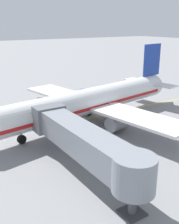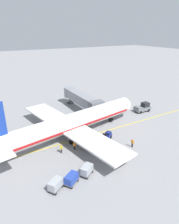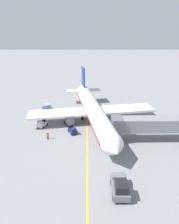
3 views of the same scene
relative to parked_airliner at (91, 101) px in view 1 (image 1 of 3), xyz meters
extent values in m
plane|color=gray|center=(1.43, -1.34, -3.19)|extent=(400.00, 400.00, 0.00)
cube|color=gold|center=(1.43, -1.34, -3.18)|extent=(0.24, 80.00, 0.01)
cylinder|color=white|center=(-0.05, 0.27, 0.10)|extent=(8.98, 32.17, 3.70)
cube|color=red|center=(-0.05, 0.27, -0.36)|extent=(8.59, 29.65, 0.44)
cone|color=white|center=(2.85, -16.89, 0.40)|extent=(3.57, 3.28, 3.14)
cube|color=white|center=(0.12, -0.72, -0.55)|extent=(30.45, 10.13, 0.36)
cylinder|color=gray|center=(-5.44, -0.84, -1.80)|extent=(2.51, 3.49, 2.00)
cylinder|color=gray|center=(5.41, 0.99, -1.80)|extent=(2.51, 3.49, 2.00)
cube|color=#193899|center=(2.45, -14.52, 4.70)|extent=(1.05, 4.39, 5.50)
cube|color=white|center=(2.42, -14.32, 0.65)|extent=(10.29, 4.23, 0.24)
cylinder|color=black|center=(-1.91, 11.31, -2.64)|extent=(0.63, 1.16, 1.10)
cylinder|color=gray|center=(-1.91, 11.31, -1.09)|extent=(0.24, 0.24, 2.00)
cylinder|color=black|center=(-1.98, -2.09, -2.64)|extent=(0.63, 1.16, 1.10)
cylinder|color=gray|center=(-1.98, -2.09, -1.09)|extent=(0.24, 0.24, 2.00)
cylinder|color=black|center=(2.56, -1.32, -2.64)|extent=(0.63, 1.16, 1.10)
cylinder|color=gray|center=(2.56, -1.32, -1.09)|extent=(0.24, 0.24, 2.00)
cube|color=gray|center=(-11.28, 8.60, 0.30)|extent=(15.50, 2.80, 2.60)
cube|color=slate|center=(-4.33, 8.60, 0.30)|extent=(2.00, 3.50, 2.99)
cylinder|color=gray|center=(-19.03, 8.60, 0.30)|extent=(3.36, 3.36, 2.86)
cylinder|color=#4C4C51|center=(-19.03, 8.60, -2.09)|extent=(0.70, 0.70, 2.19)
cube|color=#38383A|center=(-19.03, 8.60, -3.11)|extent=(1.80, 1.80, 0.16)
cube|color=silver|center=(11.52, 2.37, -2.56)|extent=(2.01, 2.76, 0.70)
cube|color=silver|center=(11.77, 3.02, -1.99)|extent=(1.33, 1.34, 0.44)
cube|color=black|center=(11.28, 1.73, -1.89)|extent=(0.84, 0.45, 0.64)
cylinder|color=black|center=(11.57, 2.49, -1.91)|extent=(0.17, 0.27, 0.54)
cylinder|color=black|center=(11.33, 3.38, -2.91)|extent=(0.39, 0.59, 0.56)
cylinder|color=black|center=(12.34, 3.00, -2.91)|extent=(0.39, 0.59, 0.56)
cylinder|color=black|center=(10.71, 1.75, -2.91)|extent=(0.39, 0.59, 0.56)
cylinder|color=black|center=(11.72, 1.36, -2.91)|extent=(0.39, 0.59, 0.56)
cube|color=navy|center=(4.54, 5.50, -2.56)|extent=(2.16, 2.77, 0.70)
cube|color=navy|center=(4.24, 6.12, -1.99)|extent=(1.37, 1.39, 0.44)
cube|color=black|center=(4.84, 4.88, -1.89)|extent=(0.83, 0.51, 0.64)
cylinder|color=black|center=(4.49, 5.61, -1.91)|extent=(0.19, 0.27, 0.54)
cylinder|color=black|center=(3.68, 6.06, -2.91)|extent=(0.42, 0.59, 0.56)
cylinder|color=black|center=(4.65, 6.52, -2.91)|extent=(0.42, 0.59, 0.56)
cylinder|color=black|center=(4.43, 4.48, -2.91)|extent=(0.42, 0.59, 0.56)
cylinder|color=black|center=(5.40, 4.94, -2.91)|extent=(0.42, 0.59, 0.56)
cube|color=slate|center=(5.78, 1.21, -2.56)|extent=(2.26, 2.77, 0.70)
cube|color=slate|center=(5.45, 1.81, -1.99)|extent=(1.40, 1.41, 0.44)
cube|color=black|center=(6.12, 0.61, -1.89)|extent=(0.81, 0.55, 0.64)
cylinder|color=black|center=(5.72, 1.32, -1.91)|extent=(0.20, 0.27, 0.54)
cylinder|color=black|center=(4.89, 1.71, -2.91)|extent=(0.45, 0.59, 0.56)
cylinder|color=black|center=(5.83, 2.24, -2.91)|extent=(0.45, 0.59, 0.56)
cylinder|color=black|center=(5.73, 0.18, -2.91)|extent=(0.45, 0.59, 0.56)
cylinder|color=black|center=(6.68, 0.70, -2.91)|extent=(0.45, 0.59, 0.56)
cube|color=#4C4C51|center=(11.79, -3.26, -2.77)|extent=(2.26, 2.55, 0.12)
cube|color=#999EA3|center=(11.79, -3.26, -2.16)|extent=(2.15, 2.43, 1.10)
cylinder|color=#4C4C51|center=(11.03, -2.02, -2.78)|extent=(0.43, 0.63, 0.07)
cylinder|color=black|center=(10.88, -2.84, -3.01)|extent=(0.29, 0.37, 0.36)
cylinder|color=black|center=(11.82, -2.26, -3.01)|extent=(0.29, 0.37, 0.36)
cylinder|color=black|center=(11.75, -4.25, -3.01)|extent=(0.29, 0.37, 0.36)
cylinder|color=black|center=(12.69, -3.67, -3.01)|extent=(0.29, 0.37, 0.36)
cube|color=#4C4C51|center=(12.38, -6.11, -2.77)|extent=(2.26, 2.55, 0.12)
cube|color=#233D9E|center=(12.38, -6.11, -2.16)|extent=(2.15, 2.43, 1.10)
cylinder|color=#4C4C51|center=(11.62, -4.87, -2.78)|extent=(0.43, 0.63, 0.07)
cylinder|color=black|center=(11.48, -5.69, -3.01)|extent=(0.29, 0.37, 0.36)
cylinder|color=black|center=(12.42, -5.11, -3.01)|extent=(0.29, 0.37, 0.36)
cylinder|color=black|center=(12.34, -7.10, -3.01)|extent=(0.29, 0.37, 0.36)
cylinder|color=black|center=(13.29, -6.52, -3.01)|extent=(0.29, 0.37, 0.36)
cube|color=#4C4C51|center=(12.31, -8.49, -2.77)|extent=(2.26, 2.55, 0.12)
cube|color=#999EA3|center=(12.31, -8.49, -2.16)|extent=(2.15, 2.43, 1.10)
cylinder|color=#4C4C51|center=(11.55, -7.26, -2.78)|extent=(0.43, 0.63, 0.07)
cylinder|color=black|center=(11.41, -8.08, -3.01)|extent=(0.29, 0.37, 0.36)
cylinder|color=black|center=(12.35, -7.50, -3.01)|extent=(0.29, 0.37, 0.36)
cylinder|color=black|center=(12.28, -9.49, -3.01)|extent=(0.29, 0.37, 0.36)
cylinder|color=black|center=(13.22, -8.91, -3.01)|extent=(0.29, 0.37, 0.36)
cylinder|color=#232328|center=(4.50, -1.77, -2.76)|extent=(0.15, 0.15, 0.85)
cylinder|color=#232328|center=(4.69, -1.70, -2.76)|extent=(0.15, 0.15, 0.85)
cube|color=orange|center=(4.60, -1.73, -2.04)|extent=(0.44, 0.36, 0.60)
cylinder|color=orange|center=(4.36, -1.82, -2.09)|extent=(0.24, 0.16, 0.57)
cylinder|color=orange|center=(4.83, -1.64, -2.09)|extent=(0.24, 0.16, 0.57)
sphere|color=beige|center=(4.60, -1.73, -1.61)|extent=(0.22, 0.22, 0.22)
cube|color=red|center=(4.60, -1.73, -1.59)|extent=(0.28, 0.17, 0.10)
cylinder|color=#232328|center=(4.39, -4.30, -2.76)|extent=(0.15, 0.15, 0.85)
cylinder|color=#232328|center=(4.26, -4.15, -2.76)|extent=(0.15, 0.15, 0.85)
cube|color=yellow|center=(4.33, -4.22, -2.04)|extent=(0.43, 0.44, 0.60)
cylinder|color=yellow|center=(4.49, -4.41, -2.09)|extent=(0.22, 0.23, 0.57)
cylinder|color=yellow|center=(4.16, -4.04, -2.09)|extent=(0.22, 0.23, 0.57)
sphere|color=tan|center=(4.33, -4.22, -1.61)|extent=(0.22, 0.22, 0.22)
cube|color=red|center=(4.33, -4.22, -1.59)|extent=(0.24, 0.25, 0.10)
cylinder|color=#232328|center=(9.24, 8.06, -2.76)|extent=(0.15, 0.15, 0.85)
cylinder|color=#232328|center=(9.44, 8.08, -2.76)|extent=(0.15, 0.15, 0.85)
cube|color=orange|center=(9.34, 8.07, -2.04)|extent=(0.40, 0.27, 0.60)
cylinder|color=orange|center=(9.09, 8.05, -2.09)|extent=(0.23, 0.11, 0.57)
cylinder|color=orange|center=(9.59, 8.10, -2.09)|extent=(0.23, 0.11, 0.57)
sphere|color=beige|center=(9.34, 8.07, -1.61)|extent=(0.22, 0.22, 0.22)
cube|color=red|center=(9.34, 8.07, -1.59)|extent=(0.27, 0.10, 0.10)
camera|label=1|loc=(-31.97, 20.91, 10.91)|focal=43.53mm
camera|label=2|loc=(33.43, -15.54, 17.43)|focal=32.23mm
camera|label=3|loc=(1.42, 43.43, 17.12)|focal=31.95mm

